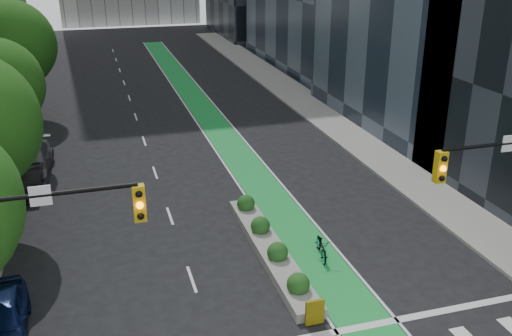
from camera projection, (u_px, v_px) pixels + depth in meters
sidewalk_left at (1, 148)px, 37.76m from camera, size 3.60×90.00×0.15m
sidewalk_right at (330, 119)px, 43.97m from camera, size 3.60×90.00×0.15m
bike_lane_paint at (205, 111)px, 46.13m from camera, size 2.20×70.00×0.01m
tree_far at (11, 45)px, 42.11m from camera, size 6.60×6.60×9.00m
median_planter at (270, 246)px, 25.08m from camera, size 1.20×10.26×1.10m
bicycle at (322, 246)px, 24.82m from camera, size 1.05×2.03×1.01m
parked_car_left_mid at (28, 181)px, 31.15m from camera, size 1.65×4.19×1.36m
parked_car_left_far at (31, 160)px, 33.68m from camera, size 2.53×5.58×1.59m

